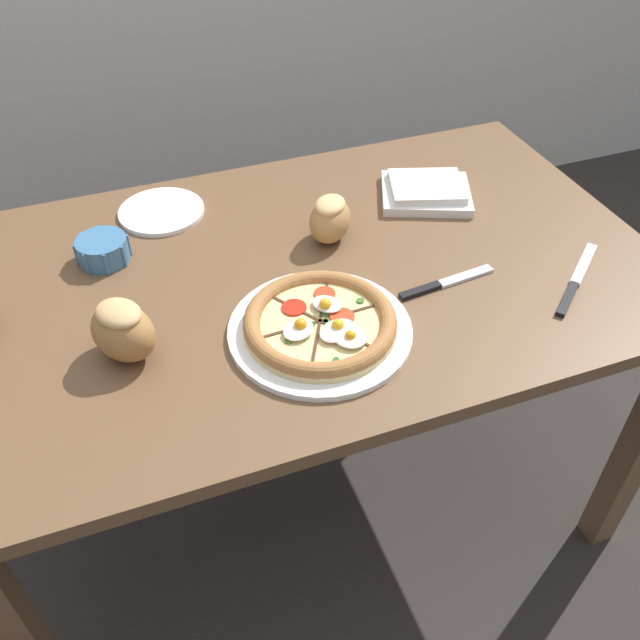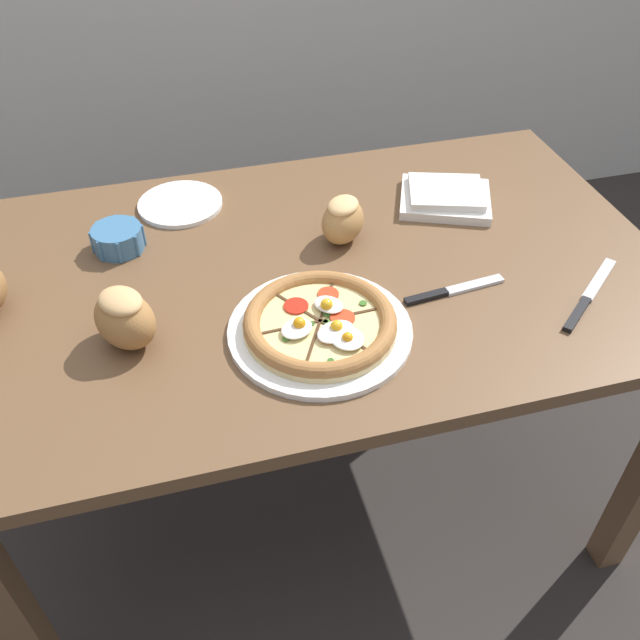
% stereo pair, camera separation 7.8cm
% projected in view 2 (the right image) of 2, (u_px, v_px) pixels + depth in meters
% --- Properties ---
extents(ground_plane, '(12.00, 12.00, 0.00)m').
position_uv_depth(ground_plane, '(317.00, 488.00, 1.81)').
color(ground_plane, '#2D2826').
extents(dining_table, '(1.36, 0.84, 0.74)m').
position_uv_depth(dining_table, '(316.00, 307.00, 1.38)').
color(dining_table, brown).
rests_on(dining_table, ground_plane).
extents(pizza, '(0.32, 0.32, 0.05)m').
position_uv_depth(pizza, '(320.00, 325.00, 1.16)').
color(pizza, white).
rests_on(pizza, dining_table).
extents(ramekin_bowl, '(0.11, 0.11, 0.05)m').
position_uv_depth(ramekin_bowl, '(118.00, 238.00, 1.34)').
color(ramekin_bowl, teal).
rests_on(ramekin_bowl, dining_table).
extents(napkin_folded, '(0.24, 0.22, 0.04)m').
position_uv_depth(napkin_folded, '(445.00, 197.00, 1.47)').
color(napkin_folded, silver).
rests_on(napkin_folded, dining_table).
extents(bread_piece_near, '(0.14, 0.15, 0.11)m').
position_uv_depth(bread_piece_near, '(124.00, 318.00, 1.12)').
color(bread_piece_near, '#A3703D').
rests_on(bread_piece_near, dining_table).
extents(bread_piece_mid, '(0.13, 0.13, 0.09)m').
position_uv_depth(bread_piece_mid, '(343.00, 219.00, 1.34)').
color(bread_piece_mid, '#B27F47').
rests_on(bread_piece_mid, dining_table).
extents(knife_main, '(0.20, 0.17, 0.01)m').
position_uv_depth(knife_main, '(589.00, 295.00, 1.24)').
color(knife_main, silver).
rests_on(knife_main, dining_table).
extents(knife_spare, '(0.20, 0.04, 0.01)m').
position_uv_depth(knife_spare, '(453.00, 290.00, 1.25)').
color(knife_spare, silver).
rests_on(knife_spare, dining_table).
extents(side_saucer, '(0.18, 0.18, 0.01)m').
position_uv_depth(side_saucer, '(180.00, 204.00, 1.47)').
color(side_saucer, white).
rests_on(side_saucer, dining_table).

